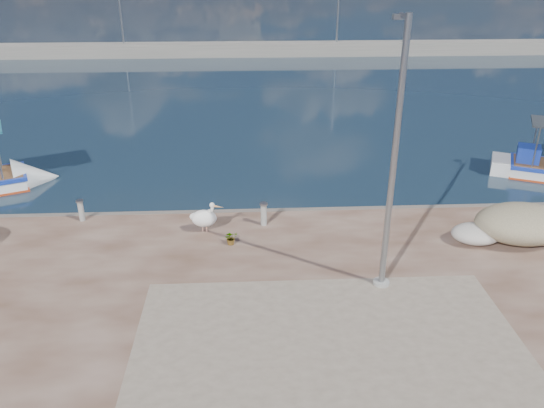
% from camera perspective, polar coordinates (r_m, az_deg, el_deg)
% --- Properties ---
extents(ground, '(1400.00, 1400.00, 0.00)m').
position_cam_1_polar(ground, '(14.60, 0.78, -11.00)').
color(ground, '#162635').
rests_on(ground, ground).
extents(quay_patch, '(9.00, 7.00, 0.01)m').
position_cam_1_polar(quay_patch, '(12.07, 6.70, -17.24)').
color(quay_patch, gray).
rests_on(quay_patch, quay).
extents(breakwater, '(120.00, 2.20, 7.50)m').
position_cam_1_polar(breakwater, '(52.39, -2.11, 16.30)').
color(breakwater, gray).
rests_on(breakwater, ground).
extents(pelican, '(1.11, 0.67, 1.06)m').
position_cam_1_polar(pelican, '(17.13, -7.26, -1.48)').
color(pelican, tan).
rests_on(pelican, quay).
extents(lamp_post, '(0.44, 0.96, 7.00)m').
position_cam_1_polar(lamp_post, '(13.42, 12.83, 3.47)').
color(lamp_post, gray).
rests_on(lamp_post, quay).
extents(bollard_near, '(0.26, 0.26, 0.79)m').
position_cam_1_polar(bollard_near, '(17.45, -0.90, -0.99)').
color(bollard_near, gray).
rests_on(bollard_near, quay).
extents(bollard_far, '(0.25, 0.25, 0.75)m').
position_cam_1_polar(bollard_far, '(18.88, -19.86, -0.56)').
color(bollard_far, gray).
rests_on(bollard_far, quay).
extents(potted_plant, '(0.49, 0.45, 0.44)m').
position_cam_1_polar(potted_plant, '(16.43, -4.43, -3.64)').
color(potted_plant, '#33722D').
rests_on(potted_plant, quay).
extents(net_pile_d, '(1.54, 1.16, 0.58)m').
position_cam_1_polar(net_pile_d, '(17.66, 21.10, -3.00)').
color(net_pile_d, '#B9B3AB').
rests_on(net_pile_d, quay).
extents(net_pile_c, '(2.94, 2.10, 1.15)m').
position_cam_1_polar(net_pile_c, '(18.20, 25.28, -1.92)').
color(net_pile_c, tan).
rests_on(net_pile_c, quay).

